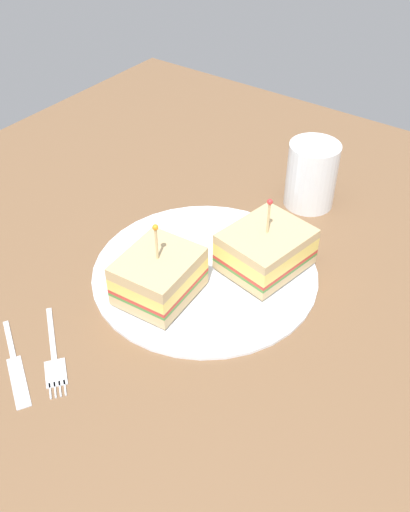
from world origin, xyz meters
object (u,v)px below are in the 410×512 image
(plate, at_px, (205,271))
(sandwich_half_back, at_px, (159,276))
(sandwich_half_front, at_px, (266,249))
(drink_glass, at_px, (311,177))
(knife, at_px, (15,367))
(fork, at_px, (54,360))

(plate, height_order, sandwich_half_back, sandwich_half_back)
(sandwich_half_front, distance_m, drink_glass, 0.17)
(sandwich_half_front, bearing_deg, knife, 155.40)
(sandwich_half_front, distance_m, sandwich_half_back, 0.14)
(knife, bearing_deg, sandwich_half_front, -24.60)
(sandwich_half_front, relative_size, sandwich_half_back, 1.13)
(sandwich_half_front, bearing_deg, plate, 130.78)
(sandwich_half_back, bearing_deg, plate, -14.72)
(plate, distance_m, fork, 0.22)
(sandwich_half_back, height_order, drink_glass, sandwich_half_back)
(drink_glass, xyz_separation_m, knife, (-0.46, 0.11, -0.04))
(knife, bearing_deg, drink_glass, -13.29)
(sandwich_half_back, relative_size, fork, 0.93)
(sandwich_half_back, xyz_separation_m, drink_glass, (0.28, -0.05, 0.01))
(sandwich_half_back, relative_size, knife, 0.89)
(sandwich_half_front, xyz_separation_m, knife, (-0.29, 0.13, -0.03))
(drink_glass, distance_m, fork, 0.44)
(sandwich_half_front, relative_size, knife, 1.01)
(sandwich_half_back, height_order, knife, sandwich_half_back)
(knife, bearing_deg, fork, -41.38)
(sandwich_half_front, height_order, sandwich_half_back, sandwich_half_back)
(plate, height_order, fork, plate)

